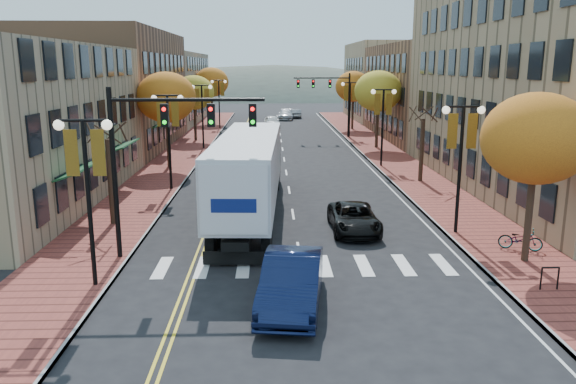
{
  "coord_description": "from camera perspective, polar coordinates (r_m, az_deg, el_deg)",
  "views": [
    {
      "loc": [
        -1.23,
        -19.08,
        7.8
      ],
      "look_at": [
        -0.41,
        5.69,
        2.2
      ],
      "focal_mm": 35.0,
      "sensor_mm": 36.0,
      "label": 1
    }
  ],
  "objects": [
    {
      "name": "building_right_mid",
      "position": [
        64.24,
        16.23,
        9.74
      ],
      "size": [
        15.0,
        24.0,
        10.0
      ],
      "primitive_type": "cube",
      "color": "brown",
      "rests_on": "ground"
    },
    {
      "name": "lamp_left_a",
      "position": [
        20.39,
        -19.8,
        2.07
      ],
      "size": [
        1.96,
        0.36,
        6.05
      ],
      "color": "black",
      "rests_on": "ground"
    },
    {
      "name": "tree_left_a",
      "position": [
        28.71,
        -17.57,
        0.99
      ],
      "size": [
        0.28,
        0.28,
        4.2
      ],
      "color": "#382619",
      "rests_on": "sidewalk_left"
    },
    {
      "name": "black_suv",
      "position": [
        27.09,
        6.71,
        -2.64
      ],
      "size": [
        2.2,
        4.76,
        1.32
      ],
      "primitive_type": "imported",
      "rotation": [
        0.0,
        0.0,
        -0.0
      ],
      "color": "black",
      "rests_on": "ground"
    },
    {
      "name": "tree_right_a",
      "position": [
        23.59,
        23.91,
        4.96
      ],
      "size": [
        4.16,
        4.16,
        6.69
      ],
      "color": "#382619",
      "rests_on": "sidewalk_right"
    },
    {
      "name": "tree_left_c",
      "position": [
        59.65,
        -9.52,
        9.92
      ],
      "size": [
        4.16,
        4.16,
        6.69
      ],
      "color": "#382619",
      "rests_on": "sidewalk_left"
    },
    {
      "name": "car_far_oncoming",
      "position": [
        86.36,
        0.88,
        7.98
      ],
      "size": [
        1.43,
        3.92,
        1.28
      ],
      "primitive_type": "imported",
      "rotation": [
        0.0,
        0.0,
        3.12
      ],
      "color": "#94949A",
      "rests_on": "ground"
    },
    {
      "name": "building_right_far",
      "position": [
        85.42,
        11.68,
        10.93
      ],
      "size": [
        15.0,
        20.0,
        11.0
      ],
      "primitive_type": "cube",
      "color": "#9E8966",
      "rests_on": "ground"
    },
    {
      "name": "tree_left_b",
      "position": [
        43.84,
        -12.27,
        9.37
      ],
      "size": [
        4.48,
        4.48,
        7.21
      ],
      "color": "#382619",
      "rests_on": "sidewalk_left"
    },
    {
      "name": "car_far_white",
      "position": [
        72.75,
        -1.65,
        7.17
      ],
      "size": [
        2.34,
        4.62,
        1.51
      ],
      "primitive_type": "imported",
      "rotation": [
        0.0,
        0.0,
        0.13
      ],
      "color": "white",
      "rests_on": "ground"
    },
    {
      "name": "ground",
      "position": [
        20.65,
        1.68,
        -9.47
      ],
      "size": [
        200.0,
        200.0,
        0.0
      ],
      "primitive_type": "plane",
      "color": "black",
      "rests_on": "ground"
    },
    {
      "name": "lamp_right_b",
      "position": [
        44.09,
        9.62,
        7.99
      ],
      "size": [
        1.96,
        0.36,
        6.05
      ],
      "color": "black",
      "rests_on": "ground"
    },
    {
      "name": "tree_right_d",
      "position": [
        69.87,
        6.64,
        10.59
      ],
      "size": [
        4.35,
        4.35,
        7.0
      ],
      "color": "#382619",
      "rests_on": "sidewalk_right"
    },
    {
      "name": "sidewalk_right",
      "position": [
        53.14,
        9.25,
        4.21
      ],
      "size": [
        4.0,
        85.0,
        0.15
      ],
      "primitive_type": "cube",
      "color": "brown",
      "rests_on": "ground"
    },
    {
      "name": "lamp_left_d",
      "position": [
        71.44,
        -7.03,
        9.82
      ],
      "size": [
        1.96,
        0.36,
        6.05
      ],
      "color": "black",
      "rests_on": "ground"
    },
    {
      "name": "lamp_left_b",
      "position": [
        35.8,
        -12.06,
        6.83
      ],
      "size": [
        1.96,
        0.36,
        6.05
      ],
      "color": "black",
      "rests_on": "ground"
    },
    {
      "name": "traffic_mast_near",
      "position": [
        22.66,
        -12.74,
        5.13
      ],
      "size": [
        6.1,
        0.35,
        7.0
      ],
      "color": "black",
      "rests_on": "ground"
    },
    {
      "name": "building_left_mid",
      "position": [
        57.34,
        -18.13,
        9.81
      ],
      "size": [
        12.0,
        24.0,
        11.0
      ],
      "primitive_type": "cube",
      "color": "brown",
      "rests_on": "ground"
    },
    {
      "name": "tree_right_b",
      "position": [
        38.86,
        13.42,
        4.17
      ],
      "size": [
        0.28,
        0.28,
        4.2
      ],
      "color": "#382619",
      "rests_on": "sidewalk_right"
    },
    {
      "name": "tree_left_d",
      "position": [
        77.5,
        -7.79,
        10.99
      ],
      "size": [
        4.61,
        4.61,
        7.42
      ],
      "color": "#382619",
      "rests_on": "sidewalk_left"
    },
    {
      "name": "traffic_mast_far",
      "position": [
        61.51,
        4.44,
        10.01
      ],
      "size": [
        6.1,
        0.34,
        7.0
      ],
      "color": "black",
      "rests_on": "ground"
    },
    {
      "name": "tree_right_c",
      "position": [
        54.1,
        9.15,
        10.08
      ],
      "size": [
        4.48,
        4.48,
        7.21
      ],
      "color": "#382619",
      "rests_on": "sidewalk_right"
    },
    {
      "name": "lamp_right_c",
      "position": [
        61.8,
        6.32,
        9.4
      ],
      "size": [
        1.96,
        0.36,
        6.05
      ],
      "color": "black",
      "rests_on": "ground"
    },
    {
      "name": "car_far_silver",
      "position": [
        83.38,
        -0.2,
        7.88
      ],
      "size": [
        2.48,
        5.31,
        1.5
      ],
      "primitive_type": "imported",
      "rotation": [
        0.0,
        0.0,
        -0.07
      ],
      "color": "#B1B2B9",
      "rests_on": "ground"
    },
    {
      "name": "navy_sedan",
      "position": [
        18.66,
        0.39,
        -9.05
      ],
      "size": [
        2.52,
        5.51,
        1.75
      ],
      "primitive_type": "imported",
      "rotation": [
        0.0,
        0.0,
        -0.13
      ],
      "color": "#0C1433",
      "rests_on": "ground"
    },
    {
      "name": "bicycle",
      "position": [
        25.79,
        22.54,
        -4.45
      ],
      "size": [
        1.86,
        1.25,
        0.93
      ],
      "primitive_type": "imported",
      "rotation": [
        0.0,
        0.0,
        1.18
      ],
      "color": "gray",
      "rests_on": "sidewalk_right"
    },
    {
      "name": "building_left_far",
      "position": [
        81.67,
        -13.24,
        10.26
      ],
      "size": [
        12.0,
        26.0,
        9.5
      ],
      "primitive_type": "cube",
      "color": "#9E8966",
      "rests_on": "ground"
    },
    {
      "name": "lamp_right_a",
      "position": [
        26.78,
        17.2,
        4.64
      ],
      "size": [
        1.96,
        0.36,
        6.05
      ],
      "color": "black",
      "rests_on": "ground"
    },
    {
      "name": "lamp_left_c",
      "position": [
        53.56,
        -8.72,
        8.83
      ],
      "size": [
        1.96,
        0.36,
        6.05
      ],
      "color": "black",
      "rests_on": "ground"
    },
    {
      "name": "semi_truck",
      "position": [
        29.67,
        -3.81,
        2.5
      ],
      "size": [
        3.53,
        17.5,
        4.35
      ],
      "rotation": [
        0.0,
        0.0,
        -0.04
      ],
      "color": "black",
      "rests_on": "ground"
    },
    {
      "name": "sidewalk_left",
      "position": [
        52.73,
        -10.38,
        4.1
      ],
      "size": [
        4.0,
        85.0,
        0.15
      ],
      "primitive_type": "cube",
      "color": "brown",
      "rests_on": "ground"
    }
  ]
}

